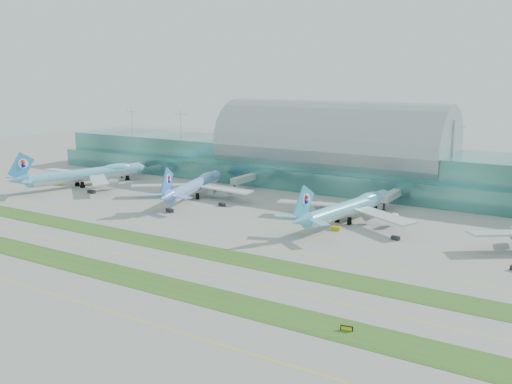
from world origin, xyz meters
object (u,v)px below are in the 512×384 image
Objects in this scene: terminal at (332,158)px; taxiway_sign_east at (347,328)px; airliner_a at (87,174)px; airliner_b at (195,185)px; airliner_c at (349,207)px.

terminal is 119.03× the size of taxiway_sign_east.
taxiway_sign_east is at bearing -9.31° from airliner_a.
airliner_a is 1.08× the size of airliner_b.
taxiway_sign_east is (116.26, -94.80, -5.22)m from airliner_b.
taxiway_sign_east is (180.46, -87.60, -5.71)m from airliner_a.
airliner_c is 23.98× the size of taxiway_sign_east.
terminal is 4.96× the size of airliner_c.
airliner_c is (78.53, -4.00, 0.01)m from airliner_b.
airliner_b is at bearing -174.33° from airliner_c.
airliner_b is 150.11m from taxiway_sign_east.
airliner_b is 78.63m from airliner_c.
airliner_c is (142.72, 3.20, -0.48)m from airliner_a.
airliner_a is 1.06× the size of airliner_c.
terminal is at bearing 128.34° from airliner_c.
airliner_a is 25.45× the size of taxiway_sign_east.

